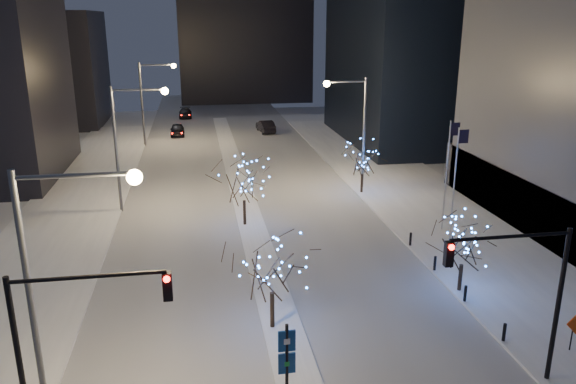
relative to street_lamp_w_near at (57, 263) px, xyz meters
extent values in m
cube|color=#ABAFBA|center=(8.94, 33.00, -6.49)|extent=(20.00, 130.00, 0.02)
cube|color=white|center=(8.94, 28.00, -6.42)|extent=(2.00, 80.00, 0.15)
cube|color=white|center=(23.94, 18.00, -6.42)|extent=(10.00, 90.00, 0.15)
cube|color=white|center=(-5.06, 18.00, -6.42)|extent=(8.00, 90.00, 0.15)
cube|color=black|center=(-17.06, 68.00, 1.50)|extent=(18.00, 16.00, 16.00)
cylinder|color=#595E66|center=(-1.06, 0.00, -1.50)|extent=(0.24, 0.24, 10.00)
cylinder|color=#595E66|center=(0.94, 0.00, 3.20)|extent=(4.00, 0.16, 0.16)
sphere|color=#FFCB7F|center=(2.94, 0.00, 3.05)|extent=(0.56, 0.56, 0.56)
cylinder|color=#595E66|center=(-1.06, 25.00, -1.50)|extent=(0.24, 0.24, 10.00)
cylinder|color=#595E66|center=(0.94, 25.00, 3.20)|extent=(4.00, 0.16, 0.16)
sphere|color=#FFCB7F|center=(2.94, 25.00, 3.05)|extent=(0.56, 0.56, 0.56)
cylinder|color=#595E66|center=(-1.06, 50.00, -1.50)|extent=(0.24, 0.24, 10.00)
cylinder|color=#595E66|center=(0.94, 50.00, 3.20)|extent=(4.00, 0.16, 0.16)
sphere|color=#FFCB7F|center=(2.94, 50.00, 3.05)|extent=(0.56, 0.56, 0.56)
cylinder|color=#595E66|center=(19.94, 28.00, -1.50)|extent=(0.24, 0.24, 10.00)
cylinder|color=#595E66|center=(18.19, 28.00, 3.20)|extent=(3.50, 0.16, 0.16)
sphere|color=#FFCB7F|center=(16.44, 28.00, 3.05)|extent=(0.56, 0.56, 0.56)
cylinder|color=black|center=(-1.06, -2.00, -3.00)|extent=(0.20, 0.20, 7.00)
cylinder|color=black|center=(1.44, -2.00, 0.30)|extent=(5.00, 0.14, 0.14)
cube|color=black|center=(3.94, -2.00, -0.25)|extent=(0.32, 0.28, 1.00)
sphere|color=#FF0C05|center=(3.94, -2.18, 0.10)|extent=(0.22, 0.22, 0.22)
cylinder|color=black|center=(19.44, -1.00, -3.00)|extent=(0.20, 0.20, 7.00)
cylinder|color=black|center=(16.94, -1.00, 0.30)|extent=(5.00, 0.14, 0.14)
cube|color=black|center=(14.44, -1.00, -0.25)|extent=(0.32, 0.28, 1.00)
sphere|color=#FF0C05|center=(14.44, -1.18, 0.10)|extent=(0.22, 0.22, 0.22)
cylinder|color=silver|center=(21.94, 14.00, -2.35)|extent=(0.10, 0.10, 8.00)
cube|color=black|center=(22.29, 14.00, 1.05)|extent=(0.70, 0.03, 0.90)
cylinder|color=silver|center=(22.54, 16.50, -2.35)|extent=(0.10, 0.10, 8.00)
cube|color=black|center=(22.89, 16.50, 1.05)|extent=(0.70, 0.03, 0.90)
cylinder|color=black|center=(19.14, 2.00, -5.90)|extent=(0.16, 0.16, 0.90)
cylinder|color=black|center=(19.14, 6.00, -5.90)|extent=(0.16, 0.16, 0.90)
cylinder|color=black|center=(19.14, 10.00, -5.90)|extent=(0.16, 0.16, 0.90)
cylinder|color=black|center=(19.14, 14.00, -5.90)|extent=(0.16, 0.16, 0.90)
imported|color=black|center=(2.76, 55.71, -5.74)|extent=(1.85, 4.50, 1.53)
imported|color=black|center=(14.66, 56.12, -5.68)|extent=(2.28, 5.13, 1.64)
imported|color=black|center=(3.69, 70.06, -5.80)|extent=(1.97, 4.81, 1.39)
cylinder|color=black|center=(8.44, 5.11, -5.42)|extent=(0.22, 0.22, 1.86)
cylinder|color=black|center=(8.44, 19.96, -5.42)|extent=(0.22, 0.22, 1.86)
cylinder|color=black|center=(19.44, 7.29, -5.57)|extent=(0.22, 0.22, 1.55)
cylinder|color=black|center=(19.44, 26.44, -5.53)|extent=(0.22, 0.22, 1.64)
cylinder|color=black|center=(8.16, -1.00, -4.59)|extent=(0.13, 0.13, 3.82)
cube|color=navy|center=(8.16, -1.00, -3.39)|extent=(0.68, 0.11, 0.87)
cube|color=navy|center=(8.16, -1.00, -4.37)|extent=(0.68, 0.11, 0.87)
cylinder|color=black|center=(21.75, 0.76, -5.76)|extent=(0.06, 0.06, 1.17)
camera|label=1|loc=(5.11, -19.47, 8.31)|focal=35.00mm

